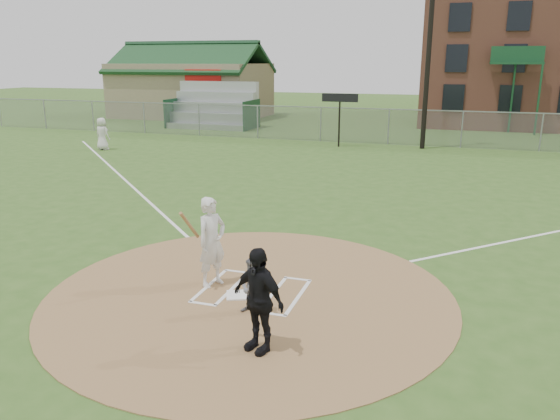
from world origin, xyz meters
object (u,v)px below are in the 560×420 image
(catcher, at_px, (253,286))
(batter_at_plate, at_px, (212,242))
(home_plate, at_px, (238,295))
(ondeck_player, at_px, (102,134))
(umpire, at_px, (258,300))

(catcher, xyz_separation_m, batter_at_plate, (-1.33, 1.03, 0.41))
(catcher, bearing_deg, home_plate, 135.53)
(catcher, height_order, ondeck_player, ondeck_player)
(ondeck_player, bearing_deg, catcher, 140.44)
(batter_at_plate, bearing_deg, catcher, -37.87)
(home_plate, distance_m, ondeck_player, 20.95)
(ondeck_player, bearing_deg, batter_at_plate, 139.65)
(catcher, height_order, batter_at_plate, batter_at_plate)
(home_plate, distance_m, umpire, 2.37)
(home_plate, bearing_deg, batter_at_plate, 153.02)
(home_plate, relative_size, ondeck_player, 0.28)
(catcher, relative_size, ondeck_player, 0.65)
(home_plate, xyz_separation_m, batter_at_plate, (-0.74, 0.38, 0.96))
(catcher, bearing_deg, ondeck_player, 136.25)
(home_plate, height_order, ondeck_player, ondeck_player)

